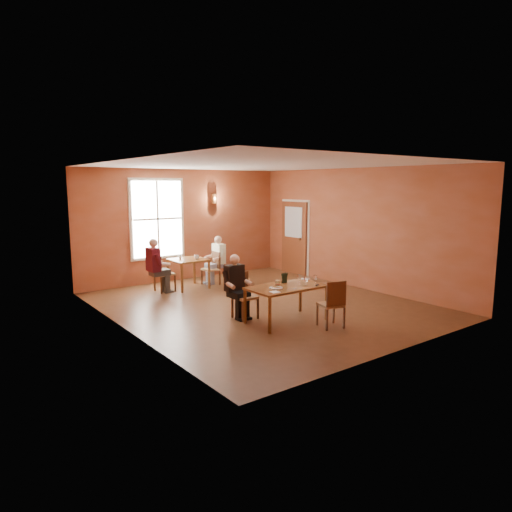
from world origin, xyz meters
TOP-DOWN VIEW (x-y plane):
  - ground at (0.00, 0.00)m, footprint 6.00×7.00m
  - wall_back at (0.00, 3.50)m, footprint 6.00×0.04m
  - wall_front at (0.00, -3.50)m, footprint 6.00×0.04m
  - wall_left at (-3.00, 0.00)m, footprint 0.04×7.00m
  - wall_right at (3.00, 0.00)m, footprint 0.04×7.00m
  - ceiling at (0.00, 0.00)m, footprint 6.00×7.00m
  - window at (-0.80, 3.45)m, footprint 1.36×0.10m
  - door at (2.94, 2.30)m, footprint 0.12×1.04m
  - wall_sconce at (0.90, 3.40)m, footprint 0.16×0.16m
  - main_table at (-0.37, -1.26)m, footprint 1.47×0.83m
  - chair_diner_main at (-0.87, -0.61)m, footprint 0.39×0.39m
  - diner_main at (-0.87, -0.64)m, footprint 0.48×0.48m
  - chair_empty at (0.07, -2.00)m, footprint 0.48×0.48m
  - plate_food at (-0.64, -1.28)m, footprint 0.27×0.27m
  - sandwich at (-0.52, -1.19)m, footprint 0.11×0.11m
  - goblet_a at (0.05, -1.13)m, footprint 0.08×0.08m
  - goblet_b at (0.26, -1.37)m, footprint 0.08×0.08m
  - goblet_c at (-0.03, -1.42)m, footprint 0.09×0.09m
  - menu_stand at (-0.21, -1.01)m, footprint 0.12×0.07m
  - knife at (-0.44, -1.50)m, footprint 0.19×0.06m
  - napkin at (-0.85, -1.50)m, footprint 0.17×0.17m
  - side_plate at (0.35, -1.00)m, footprint 0.23×0.23m
  - sunglasses at (0.15, -1.55)m, footprint 0.12×0.09m
  - second_table at (-0.48, 2.42)m, footprint 0.84×0.84m
  - chair_diner_white at (0.17, 2.42)m, footprint 0.38×0.38m
  - diner_white at (0.20, 2.42)m, footprint 0.49×0.49m
  - chair_diner_maroon at (-1.13, 2.42)m, footprint 0.41×0.41m
  - diner_maroon at (-1.16, 2.42)m, footprint 0.51×0.51m
  - cup_a at (-0.30, 2.31)m, footprint 0.13×0.13m
  - cup_b at (-0.63, 2.55)m, footprint 0.11×0.11m

SIDE VIEW (x-z plane):
  - ground at x=0.00m, z-range -0.01..0.01m
  - main_table at x=-0.37m, z-range 0.00..0.69m
  - second_table at x=-0.48m, z-range 0.00..0.74m
  - chair_diner_white at x=0.17m, z-range 0.00..0.86m
  - chair_empty at x=0.07m, z-range 0.00..0.88m
  - chair_diner_main at x=-0.87m, z-range 0.00..0.89m
  - chair_diner_maroon at x=-1.13m, z-range 0.00..0.92m
  - diner_main at x=-0.87m, z-range 0.00..1.20m
  - diner_white at x=0.20m, z-range 0.00..1.21m
  - diner_maroon at x=-1.16m, z-range 0.00..1.29m
  - knife at x=-0.44m, z-range 0.69..0.69m
  - napkin at x=-0.85m, z-range 0.69..0.70m
  - side_plate at x=0.35m, z-range 0.69..0.70m
  - sunglasses at x=0.15m, z-range 0.69..0.70m
  - plate_food at x=-0.64m, z-range 0.69..0.72m
  - sandwich at x=-0.52m, z-range 0.69..0.79m
  - goblet_b at x=0.26m, z-range 0.69..0.85m
  - goblet_a at x=0.05m, z-range 0.69..0.86m
  - goblet_c at x=-0.03m, z-range 0.69..0.87m
  - cup_b at x=-0.63m, z-range 0.74..0.82m
  - menu_stand at x=-0.21m, z-range 0.69..0.88m
  - cup_a at x=-0.30m, z-range 0.74..0.84m
  - door at x=2.94m, z-range 0.00..2.10m
  - wall_back at x=0.00m, z-range 0.00..3.00m
  - wall_front at x=0.00m, z-range 0.00..3.00m
  - wall_left at x=-3.00m, z-range 0.00..3.00m
  - wall_right at x=3.00m, z-range 0.00..3.00m
  - window at x=-0.80m, z-range 0.72..2.68m
  - wall_sconce at x=0.90m, z-range 2.06..2.34m
  - ceiling at x=0.00m, z-range 2.98..3.02m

